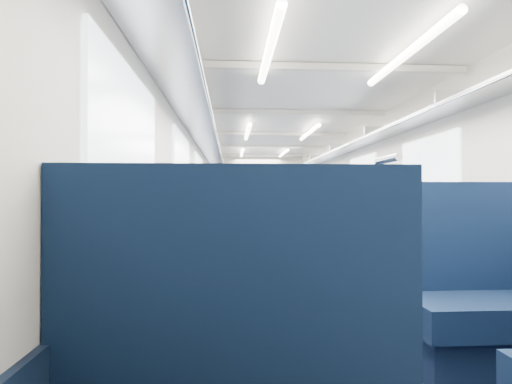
# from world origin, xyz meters

# --- Properties ---
(floor) EXTENTS (2.80, 18.00, 0.01)m
(floor) POSITION_xyz_m (0.00, 0.00, 0.00)
(floor) COLOR black
(floor) RESTS_ON ground
(ceiling) EXTENTS (2.80, 18.00, 0.01)m
(ceiling) POSITION_xyz_m (0.00, 0.00, 2.35)
(ceiling) COLOR silver
(ceiling) RESTS_ON wall_left
(wall_left) EXTENTS (0.02, 18.00, 2.35)m
(wall_left) POSITION_xyz_m (-1.40, 0.00, 1.18)
(wall_left) COLOR beige
(wall_left) RESTS_ON floor
(dado_left) EXTENTS (0.03, 17.90, 0.70)m
(dado_left) POSITION_xyz_m (-1.39, 0.00, 0.35)
(dado_left) COLOR black
(dado_left) RESTS_ON floor
(wall_right) EXTENTS (0.02, 18.00, 2.35)m
(wall_right) POSITION_xyz_m (1.40, 0.00, 1.18)
(wall_right) COLOR beige
(wall_right) RESTS_ON floor
(dado_right) EXTENTS (0.03, 17.90, 0.70)m
(dado_right) POSITION_xyz_m (1.39, 0.00, 0.35)
(dado_right) COLOR black
(dado_right) RESTS_ON floor
(wall_far) EXTENTS (2.80, 0.02, 2.35)m
(wall_far) POSITION_xyz_m (0.00, 9.00, 1.18)
(wall_far) COLOR beige
(wall_far) RESTS_ON floor
(luggage_rack_left) EXTENTS (0.36, 17.40, 0.18)m
(luggage_rack_left) POSITION_xyz_m (-1.21, 0.00, 1.97)
(luggage_rack_left) COLOR #B2B5BA
(luggage_rack_left) RESTS_ON wall_left
(luggage_rack_right) EXTENTS (0.36, 17.40, 0.18)m
(luggage_rack_right) POSITION_xyz_m (1.21, 0.00, 1.97)
(luggage_rack_right) COLOR #B2B5BA
(luggage_rack_right) RESTS_ON wall_right
(windows) EXTENTS (2.78, 15.60, 0.75)m
(windows) POSITION_xyz_m (0.00, -0.46, 1.42)
(windows) COLOR white
(windows) RESTS_ON wall_left
(ceiling_fittings) EXTENTS (2.70, 16.06, 0.11)m
(ceiling_fittings) POSITION_xyz_m (0.00, -0.26, 2.29)
(ceiling_fittings) COLOR beige
(ceiling_fittings) RESTS_ON ceiling
(end_door) EXTENTS (0.75, 0.06, 2.00)m
(end_door) POSITION_xyz_m (0.00, 8.94, 1.00)
(end_door) COLOR black
(end_door) RESTS_ON floor
(bulkhead) EXTENTS (2.80, 0.10, 2.35)m
(bulkhead) POSITION_xyz_m (-0.00, 3.00, 1.23)
(bulkhead) COLOR beige
(bulkhead) RESTS_ON floor
(seat_2) EXTENTS (1.13, 0.62, 1.26)m
(seat_2) POSITION_xyz_m (-0.83, -7.16, 0.39)
(seat_2) COLOR #0A1934
(seat_2) RESTS_ON floor
(seat_3) EXTENTS (1.13, 0.62, 1.26)m
(seat_3) POSITION_xyz_m (0.83, -7.09, 0.39)
(seat_3) COLOR #0A1934
(seat_3) RESTS_ON floor
(seat_4) EXTENTS (1.13, 0.62, 1.26)m
(seat_4) POSITION_xyz_m (-0.83, -6.10, 0.39)
(seat_4) COLOR #0A1934
(seat_4) RESTS_ON floor
(seat_5) EXTENTS (1.13, 0.62, 1.26)m
(seat_5) POSITION_xyz_m (0.83, -6.07, 0.39)
(seat_5) COLOR #0A1934
(seat_5) RESTS_ON floor
(seat_6) EXTENTS (1.13, 0.62, 1.26)m
(seat_6) POSITION_xyz_m (-0.83, -4.80, 0.39)
(seat_6) COLOR #0A1934
(seat_6) RESTS_ON floor
(seat_7) EXTENTS (1.13, 0.62, 1.26)m
(seat_7) POSITION_xyz_m (0.83, -4.80, 0.39)
(seat_7) COLOR #0A1934
(seat_7) RESTS_ON floor
(seat_8) EXTENTS (1.13, 0.62, 1.26)m
(seat_8) POSITION_xyz_m (-0.83, -3.65, 0.39)
(seat_8) COLOR #0A1934
(seat_8) RESTS_ON floor
(seat_9) EXTENTS (1.13, 0.62, 1.26)m
(seat_9) POSITION_xyz_m (0.83, -3.65, 0.39)
(seat_9) COLOR #0A1934
(seat_9) RESTS_ON floor
(seat_10) EXTENTS (1.13, 0.62, 1.26)m
(seat_10) POSITION_xyz_m (-0.83, -2.57, 0.39)
(seat_10) COLOR #0A1934
(seat_10) RESTS_ON floor
(seat_11) EXTENTS (1.13, 0.62, 1.26)m
(seat_11) POSITION_xyz_m (0.83, -2.52, 0.39)
(seat_11) COLOR #0A1934
(seat_11) RESTS_ON floor
(seat_12) EXTENTS (1.13, 0.62, 1.26)m
(seat_12) POSITION_xyz_m (-0.83, -1.31, 0.39)
(seat_12) COLOR #0A1934
(seat_12) RESTS_ON floor
(seat_13) EXTENTS (1.13, 0.62, 1.26)m
(seat_13) POSITION_xyz_m (0.83, -1.32, 0.39)
(seat_13) COLOR #0A1934
(seat_13) RESTS_ON floor
(seat_14) EXTENTS (1.13, 0.62, 1.26)m
(seat_14) POSITION_xyz_m (-0.83, -0.21, 0.39)
(seat_14) COLOR #0A1934
(seat_14) RESTS_ON floor
(seat_15) EXTENTS (1.13, 0.62, 1.26)m
(seat_15) POSITION_xyz_m (0.83, -0.28, 0.39)
(seat_15) COLOR #0A1934
(seat_15) RESTS_ON floor
(seat_16) EXTENTS (1.13, 0.62, 1.26)m
(seat_16) POSITION_xyz_m (-0.83, 0.87, 0.39)
(seat_16) COLOR #0A1934
(seat_16) RESTS_ON floor
(seat_17) EXTENTS (1.13, 0.62, 1.26)m
(seat_17) POSITION_xyz_m (0.83, 0.82, 0.39)
(seat_17) COLOR #0A1934
(seat_17) RESTS_ON floor
(seat_18) EXTENTS (1.13, 0.62, 1.26)m
(seat_18) POSITION_xyz_m (-0.83, 2.19, 0.39)
(seat_18) COLOR #0A1934
(seat_18) RESTS_ON floor
(seat_19) EXTENTS (1.13, 0.62, 1.26)m
(seat_19) POSITION_xyz_m (0.83, 2.03, 0.39)
(seat_19) COLOR #0A1934
(seat_19) RESTS_ON floor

